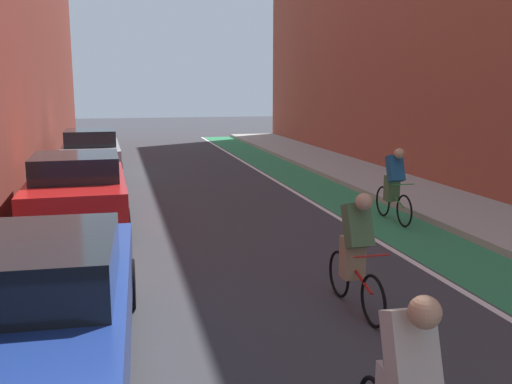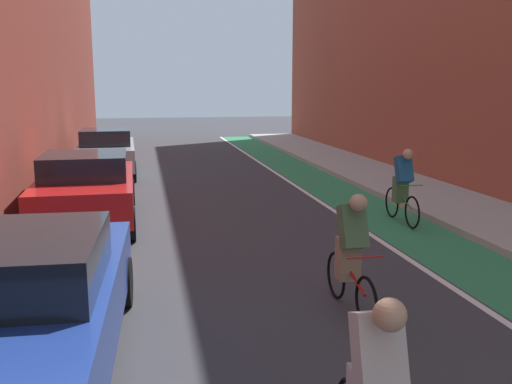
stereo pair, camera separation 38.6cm
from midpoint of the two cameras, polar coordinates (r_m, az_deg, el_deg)
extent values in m
plane|color=#38383D|center=(11.68, -0.55, -3.88)|extent=(86.99, 86.99, 0.00)
cube|color=#2D8451|center=(14.51, 11.22, -1.23)|extent=(1.60, 39.54, 0.00)
cube|color=white|center=(14.19, 7.85, -1.38)|extent=(0.12, 39.54, 0.00)
cube|color=#A8A59E|center=(15.40, 18.42, -0.63)|extent=(2.57, 39.54, 0.14)
cube|color=navy|center=(6.22, -20.54, -11.19)|extent=(2.01, 4.68, 0.70)
cube|color=black|center=(5.82, -21.36, -6.75)|extent=(1.68, 2.00, 0.55)
cylinder|color=black|center=(7.87, -11.78, -8.84)|extent=(0.24, 0.67, 0.66)
cube|color=red|center=(12.68, -15.74, 0.01)|extent=(2.02, 4.56, 0.70)
cube|color=black|center=(12.37, -15.93, 2.44)|extent=(1.73, 1.93, 0.55)
cylinder|color=black|center=(14.50, -18.77, -0.27)|extent=(0.23, 0.66, 0.66)
cylinder|color=black|center=(14.40, -11.76, 0.00)|extent=(0.23, 0.66, 0.66)
cylinder|color=black|center=(11.18, -20.69, -3.50)|extent=(0.23, 0.66, 0.66)
cylinder|color=black|center=(11.05, -11.56, -3.18)|extent=(0.23, 0.66, 0.66)
cube|color=#9EA0A8|center=(19.64, -14.17, 3.70)|extent=(1.91, 4.83, 0.70)
cube|color=black|center=(19.34, -14.27, 5.31)|extent=(1.62, 2.05, 0.55)
cylinder|color=black|center=(21.55, -16.17, 3.25)|extent=(0.24, 0.67, 0.66)
cylinder|color=black|center=(21.50, -11.86, 3.43)|extent=(0.24, 0.67, 0.66)
cylinder|color=black|center=(17.90, -16.84, 1.80)|extent=(0.24, 0.67, 0.66)
cylinder|color=black|center=(17.85, -11.66, 2.01)|extent=(0.24, 0.67, 0.66)
cube|color=beige|center=(4.09, 14.95, -15.40)|extent=(0.34, 0.41, 0.60)
sphere|color=tan|center=(3.82, 16.15, -11.77)|extent=(0.22, 0.22, 0.22)
cube|color=#1E598C|center=(4.18, 14.27, -14.45)|extent=(0.27, 0.28, 0.39)
torus|color=black|center=(7.18, 12.55, -10.80)|extent=(0.06, 0.66, 0.66)
torus|color=black|center=(8.09, 9.39, -8.23)|extent=(0.06, 0.66, 0.66)
cylinder|color=red|center=(7.56, 10.93, -7.87)|extent=(0.06, 0.96, 0.33)
cylinder|color=red|center=(7.69, 10.40, -6.90)|extent=(0.04, 0.12, 0.55)
cylinder|color=red|center=(7.07, 12.46, -6.42)|extent=(0.48, 0.04, 0.02)
cube|color=tan|center=(7.60, 10.65, -6.56)|extent=(0.29, 0.25, 0.56)
cube|color=#4C7247|center=(7.37, 11.16, -3.42)|extent=(0.33, 0.41, 0.60)
sphere|color=tan|center=(7.16, 11.76, -1.07)|extent=(0.22, 0.22, 0.22)
torus|color=black|center=(12.26, 16.25, -1.97)|extent=(0.06, 0.69, 0.69)
torus|color=black|center=(13.19, 14.28, -1.01)|extent=(0.06, 0.69, 0.69)
cylinder|color=#338C3F|center=(12.68, 15.28, -0.50)|extent=(0.06, 0.96, 0.33)
cylinder|color=#338C3F|center=(12.83, 14.95, 0.00)|extent=(0.04, 0.12, 0.55)
cylinder|color=#338C3F|center=(12.23, 16.22, 0.62)|extent=(0.48, 0.04, 0.02)
cube|color=#4C7247|center=(12.75, 15.11, 0.25)|extent=(0.29, 0.25, 0.56)
cube|color=#1E598C|center=(12.56, 15.46, 2.21)|extent=(0.33, 0.41, 0.60)
sphere|color=tan|center=(12.38, 15.84, 3.66)|extent=(0.22, 0.22, 0.22)
camera|label=1|loc=(0.19, -88.75, 0.23)|focal=39.92mm
camera|label=2|loc=(0.19, 91.25, -0.23)|focal=39.92mm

